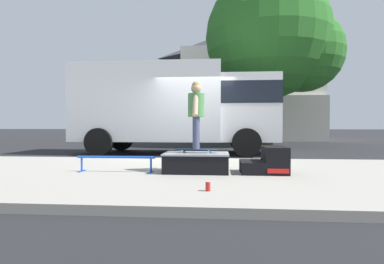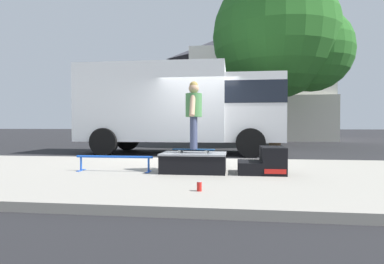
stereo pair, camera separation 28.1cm
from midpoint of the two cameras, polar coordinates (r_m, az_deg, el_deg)
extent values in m
plane|color=black|center=(8.91, -0.87, -5.15)|extent=(140.00, 140.00, 0.00)
cube|color=gray|center=(5.95, -3.80, -7.77)|extent=(50.00, 5.00, 0.12)
cube|color=black|center=(5.89, -0.58, -5.51)|extent=(1.17, 0.75, 0.36)
cube|color=gray|center=(5.87, -0.59, -3.93)|extent=(1.19, 0.77, 0.03)
cube|color=black|center=(5.89, 9.36, -6.21)|extent=(0.41, 0.70, 0.22)
cube|color=black|center=(5.92, 13.37, -4.90)|extent=(0.41, 0.70, 0.48)
cube|color=red|center=(5.59, 13.91, -6.86)|extent=(0.36, 0.01, 0.08)
cylinder|color=blue|center=(6.12, -14.83, -4.40)|extent=(1.49, 0.04, 0.04)
cylinder|color=blue|center=(6.39, -20.46, -5.44)|extent=(0.04, 0.04, 0.27)
cube|color=blue|center=(6.40, -20.45, -6.60)|extent=(0.06, 0.28, 0.01)
cylinder|color=blue|center=(5.94, -8.76, -5.87)|extent=(0.04, 0.04, 0.27)
cube|color=blue|center=(5.96, -8.76, -7.12)|extent=(0.06, 0.28, 0.01)
cube|color=navy|center=(5.92, -0.61, -3.15)|extent=(0.79, 0.26, 0.02)
cylinder|color=silver|center=(5.97, 1.90, -3.44)|extent=(0.05, 0.03, 0.05)
cylinder|color=silver|center=(5.80, 1.66, -3.59)|extent=(0.05, 0.03, 0.05)
cylinder|color=silver|center=(6.06, -2.79, -3.38)|extent=(0.05, 0.03, 0.05)
cylinder|color=silver|center=(5.89, -3.16, -3.51)|extent=(0.05, 0.03, 0.05)
cylinder|color=#3F4766|center=(5.98, -0.54, -0.15)|extent=(0.12, 0.12, 0.60)
cylinder|color=#3F4766|center=(5.83, -0.69, -0.19)|extent=(0.12, 0.12, 0.60)
cylinder|color=#4C8C4C|center=(5.92, -0.61, 4.85)|extent=(0.31, 0.31, 0.43)
cylinder|color=tan|center=(6.11, -0.44, 4.62)|extent=(0.10, 0.27, 0.41)
cylinder|color=tan|center=(5.73, -0.80, 4.85)|extent=(0.10, 0.27, 0.41)
sphere|color=tan|center=(5.94, -0.61, 7.86)|extent=(0.19, 0.19, 0.19)
sphere|color=tan|center=(5.95, -0.61, 8.37)|extent=(0.16, 0.16, 0.16)
cylinder|color=red|center=(4.24, 0.96, -9.78)|extent=(0.07, 0.07, 0.12)
cylinder|color=silver|center=(4.23, 0.96, -8.94)|extent=(0.06, 0.06, 0.00)
cube|color=silver|center=(11.33, -8.36, 5.07)|extent=(5.00, 2.35, 2.60)
cube|color=white|center=(11.05, 9.38, 4.12)|extent=(1.90, 2.16, 2.20)
cube|color=black|center=(11.09, 9.39, 6.62)|extent=(1.92, 2.19, 0.70)
cylinder|color=black|center=(12.21, 8.21, -1.31)|extent=(0.90, 0.28, 0.90)
cylinder|color=black|center=(9.87, 9.00, -1.92)|extent=(0.90, 0.28, 0.90)
cylinder|color=black|center=(12.83, -13.22, -1.21)|extent=(0.90, 0.28, 0.90)
cylinder|color=black|center=(10.62, -17.16, -1.74)|extent=(0.90, 0.28, 0.90)
cylinder|color=brown|center=(15.83, 12.92, 3.65)|extent=(0.56, 0.56, 3.33)
sphere|color=#286623|center=(16.38, 12.98, 16.40)|extent=(6.00, 6.00, 6.00)
sphere|color=#286623|center=(16.51, 18.81, 13.57)|extent=(3.90, 3.90, 3.90)
cube|color=silver|center=(23.82, 9.55, 6.06)|extent=(9.00, 7.50, 6.00)
cube|color=#B2ADA3|center=(19.76, 10.48, 2.40)|extent=(9.00, 0.50, 2.80)
pyramid|color=#38383F|center=(24.54, 9.59, 15.88)|extent=(9.54, 7.95, 2.40)
camera|label=1|loc=(0.14, -91.14, -0.02)|focal=29.60mm
camera|label=2|loc=(0.14, 88.86, 0.02)|focal=29.60mm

